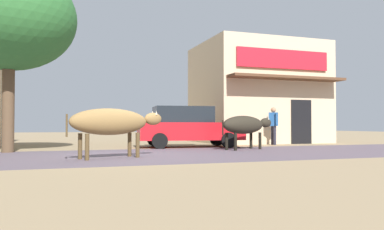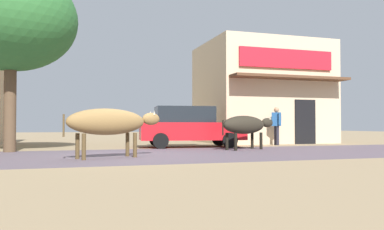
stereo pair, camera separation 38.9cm
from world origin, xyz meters
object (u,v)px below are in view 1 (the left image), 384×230
at_px(cow_near_brown, 112,122).
at_px(parked_hatchback_car, 188,126).
at_px(cow_far_dark, 245,125).
at_px(roadside_tree, 9,18).
at_px(pedestrian_by_shop, 273,123).

bearing_deg(cow_near_brown, parked_hatchback_car, 50.05).
bearing_deg(cow_far_dark, cow_near_brown, -156.64).
bearing_deg(cow_far_dark, roadside_tree, 171.53).
xyz_separation_m(cow_far_dark, pedestrian_by_shop, (2.72, 2.55, 0.11)).
bearing_deg(roadside_tree, cow_near_brown, -49.32).
bearing_deg(cow_near_brown, pedestrian_by_shop, 31.28).
xyz_separation_m(cow_near_brown, cow_far_dark, (5.12, 2.21, -0.08)).
height_order(parked_hatchback_car, cow_near_brown, parked_hatchback_car).
distance_m(roadside_tree, pedestrian_by_shop, 11.39).
bearing_deg(parked_hatchback_car, roadside_tree, -172.05).
bearing_deg(cow_far_dark, parked_hatchback_car, 125.31).
distance_m(parked_hatchback_car, pedestrian_by_shop, 4.24).
height_order(parked_hatchback_car, pedestrian_by_shop, pedestrian_by_shop).
relative_size(cow_near_brown, cow_far_dark, 1.10).
height_order(roadside_tree, cow_near_brown, roadside_tree).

